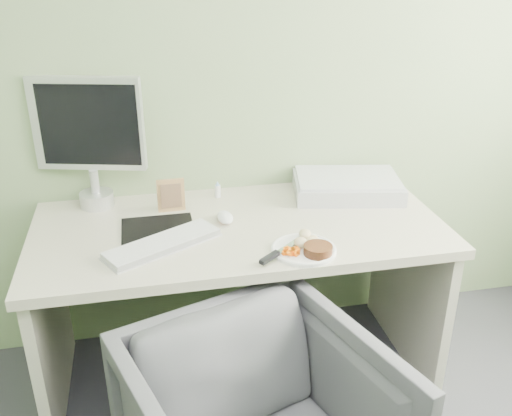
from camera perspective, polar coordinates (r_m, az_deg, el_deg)
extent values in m
plane|color=gray|center=(2.40, -3.57, 15.79)|extent=(3.50, 0.00, 3.50)
cube|color=beige|center=(2.24, -1.72, -2.11)|extent=(1.60, 0.75, 0.04)
cube|color=#B5B19A|center=(2.44, -19.79, -11.30)|extent=(0.04, 0.70, 0.69)
cube|color=#B5B19A|center=(2.65, 14.95, -7.55)|extent=(0.04, 0.70, 0.69)
cylinder|color=white|center=(2.05, 4.79, -4.19)|extent=(0.23, 0.23, 0.01)
cylinder|color=black|center=(2.01, 6.22, -4.18)|extent=(0.13, 0.13, 0.03)
ellipsoid|color=tan|center=(2.07, 5.17, -2.84)|extent=(0.11, 0.09, 0.05)
cube|color=#ED5A04|center=(2.00, 3.50, -4.14)|extent=(0.06, 0.06, 0.03)
cube|color=silver|center=(2.04, 3.47, -3.70)|extent=(0.12, 0.10, 0.01)
cube|color=black|center=(1.96, 1.37, -4.97)|extent=(0.08, 0.07, 0.02)
cube|color=black|center=(2.22, -9.78, -2.11)|extent=(0.28, 0.24, 0.00)
cube|color=white|center=(2.09, -9.30, -3.49)|extent=(0.44, 0.32, 0.02)
ellipsoid|color=white|center=(2.25, -3.11, -0.94)|extent=(0.07, 0.11, 0.04)
cube|color=#A88B4E|center=(2.34, -8.50, 1.27)|extent=(0.11, 0.02, 0.14)
cylinder|color=white|center=(2.47, -3.85, 1.70)|extent=(0.03, 0.03, 0.05)
cone|color=#93BFEC|center=(2.46, -3.87, 2.48)|extent=(0.02, 0.02, 0.02)
cube|color=silver|center=(2.52, 9.07, 2.14)|extent=(0.51, 0.38, 0.07)
cylinder|color=silver|center=(2.47, -15.63, 0.86)|extent=(0.14, 0.14, 0.06)
cylinder|color=silver|center=(2.44, -15.84, 2.56)|extent=(0.04, 0.04, 0.10)
cube|color=silver|center=(2.39, -16.48, 8.07)|extent=(0.44, 0.15, 0.38)
cube|color=black|center=(2.37, -16.51, 7.91)|extent=(0.39, 0.11, 0.33)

